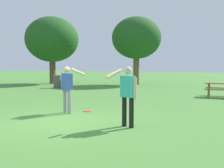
% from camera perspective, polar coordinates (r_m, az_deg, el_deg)
% --- Properties ---
extents(ground_plane, '(120.00, 120.00, 0.00)m').
position_cam_1_polar(ground_plane, '(7.81, -11.14, -8.31)').
color(ground_plane, '#4C8438').
extents(person_thrower, '(0.79, 0.61, 1.64)m').
position_cam_1_polar(person_thrower, '(9.13, -9.87, -0.40)').
color(person_thrower, gray).
rests_on(person_thrower, ground).
extents(person_catcher, '(0.79, 0.61, 1.64)m').
position_cam_1_polar(person_catcher, '(6.93, 3.48, -1.76)').
color(person_catcher, black).
rests_on(person_catcher, ground).
extents(frisbee, '(0.30, 0.30, 0.03)m').
position_cam_1_polar(frisbee, '(9.45, -5.40, -6.00)').
color(frisbee, '#E04733').
rests_on(frisbee, ground).
extents(picnic_table_near, '(1.71, 1.43, 0.77)m').
position_cam_1_polar(picnic_table_near, '(14.79, 23.28, -0.51)').
color(picnic_table_near, olive).
rests_on(picnic_table_near, ground).
extents(trash_can_beside_table, '(0.59, 0.59, 0.96)m').
position_cam_1_polar(trash_can_beside_table, '(19.58, -12.05, 0.55)').
color(trash_can_beside_table, '#515156').
rests_on(trash_can_beside_table, ground).
extents(tree_tall_left, '(4.84, 4.84, 6.11)m').
position_cam_1_polar(tree_tall_left, '(24.48, -13.15, 9.55)').
color(tree_tall_left, brown).
rests_on(tree_tall_left, ground).
extents(tree_broad_center, '(4.27, 4.27, 5.88)m').
position_cam_1_polar(tree_broad_center, '(22.70, 5.44, 10.07)').
color(tree_broad_center, brown).
rests_on(tree_broad_center, ground).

